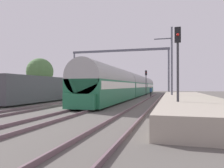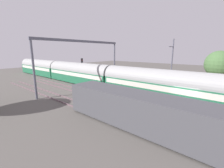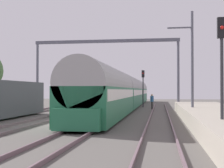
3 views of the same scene
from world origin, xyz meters
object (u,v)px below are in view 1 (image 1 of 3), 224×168
object	(u,v)px
passenger_train	(135,85)
catenary_gantry	(119,61)
person_crossing	(151,91)
railway_signal_far	(146,79)
freight_car	(38,89)
railway_signal_near	(178,60)

from	to	relation	value
passenger_train	catenary_gantry	distance (m)	6.00
person_crossing	railway_signal_far	size ratio (longest dim) A/B	0.37
freight_car	catenary_gantry	bearing A→B (deg)	66.14
passenger_train	person_crossing	xyz separation A→B (m)	(3.13, -2.68, -0.94)
railway_signal_near	catenary_gantry	distance (m)	23.30
passenger_train	person_crossing	size ratio (longest dim) A/B	28.44
freight_car	railway_signal_far	xyz separation A→B (m)	(9.94, 18.95, 1.55)
freight_car	person_crossing	world-z (taller)	freight_car
railway_signal_near	passenger_train	bearing A→B (deg)	104.69
person_crossing	railway_signal_near	distance (m)	23.25
person_crossing	railway_signal_near	xyz separation A→B (m)	(3.56, -22.85, 2.34)
freight_car	catenary_gantry	distance (m)	15.53
person_crossing	railway_signal_near	world-z (taller)	railway_signal_near
freight_car	person_crossing	size ratio (longest dim) A/B	7.51
railway_signal_far	catenary_gantry	distance (m)	7.23
person_crossing	railway_signal_far	distance (m)	4.60
railway_signal_far	person_crossing	bearing A→B (deg)	-72.91
railway_signal_far	catenary_gantry	world-z (taller)	catenary_gantry
passenger_train	railway_signal_far	size ratio (longest dim) A/B	10.50
railway_signal_near	railway_signal_far	distance (m)	27.23
passenger_train	railway_signal_far	distance (m)	2.53
freight_car	person_crossing	xyz separation A→B (m)	(11.16, 15.00, -0.44)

